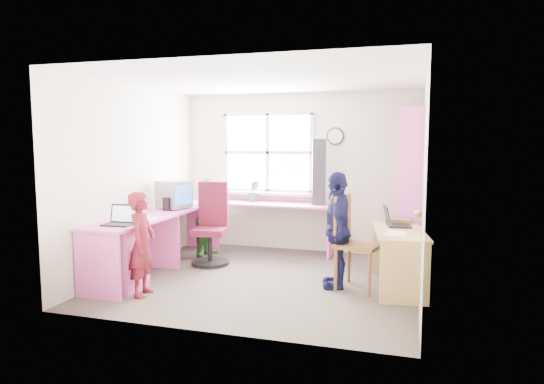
# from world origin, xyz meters

# --- Properties ---
(room) EXTENTS (3.64, 3.44, 2.44)m
(room) POSITION_xyz_m (0.01, 0.10, 1.22)
(room) COLOR #494139
(room) RESTS_ON ground
(l_desk) EXTENTS (2.38, 2.95, 0.75)m
(l_desk) POSITION_xyz_m (-1.31, -0.28, 0.46)
(l_desk) COLOR #FF65C4
(l_desk) RESTS_ON ground
(right_desk) EXTENTS (0.71, 1.24, 0.68)m
(right_desk) POSITION_xyz_m (1.56, 0.09, 0.49)
(right_desk) COLOR tan
(right_desk) RESTS_ON ground
(bookshelf) EXTENTS (0.30, 1.02, 2.10)m
(bookshelf) POSITION_xyz_m (1.65, 1.19, 1.00)
(bookshelf) COLOR #FF65C4
(bookshelf) RESTS_ON ground
(swivel_chair) EXTENTS (0.59, 0.59, 1.12)m
(swivel_chair) POSITION_xyz_m (-0.96, 0.53, 0.48)
(swivel_chair) COLOR black
(swivel_chair) RESTS_ON ground
(wooden_chair) EXTENTS (0.56, 0.56, 1.07)m
(wooden_chair) POSITION_xyz_m (1.05, -0.03, 0.58)
(wooden_chair) COLOR brown
(wooden_chair) RESTS_ON ground
(crt_monitor) EXTENTS (0.49, 0.46, 0.39)m
(crt_monitor) POSITION_xyz_m (-1.49, 0.47, 0.95)
(crt_monitor) COLOR gray
(crt_monitor) RESTS_ON l_desk
(laptop_left) EXTENTS (0.34, 0.29, 0.22)m
(laptop_left) POSITION_xyz_m (-1.45, -0.84, 0.80)
(laptop_left) COLOR black
(laptop_left) RESTS_ON l_desk
(laptop_right) EXTENTS (0.36, 0.41, 0.24)m
(laptop_right) POSITION_xyz_m (1.48, 0.37, 0.74)
(laptop_right) COLOR black
(laptop_right) RESTS_ON right_desk
(speaker_a) EXTENTS (0.10, 0.10, 0.18)m
(speaker_a) POSITION_xyz_m (-1.48, 0.26, 0.84)
(speaker_a) COLOR black
(speaker_a) RESTS_ON l_desk
(speaker_b) EXTENTS (0.11, 0.11, 0.17)m
(speaker_b) POSITION_xyz_m (-1.44, 0.76, 0.84)
(speaker_b) COLOR black
(speaker_b) RESTS_ON l_desk
(cd_tower) EXTENTS (0.23, 0.22, 0.96)m
(cd_tower) POSITION_xyz_m (0.35, 1.46, 1.23)
(cd_tower) COLOR black
(cd_tower) RESTS_ON l_desk
(game_box) EXTENTS (0.32, 0.32, 0.06)m
(game_box) POSITION_xyz_m (1.53, 0.62, 0.71)
(game_box) COLOR red
(game_box) RESTS_ON right_desk
(paper_a) EXTENTS (0.28, 0.36, 0.00)m
(paper_a) POSITION_xyz_m (-1.38, -0.42, 0.75)
(paper_a) COLOR white
(paper_a) RESTS_ON l_desk
(paper_b) EXTENTS (0.25, 0.34, 0.00)m
(paper_b) POSITION_xyz_m (1.53, -0.12, 0.68)
(paper_b) COLOR white
(paper_b) RESTS_ON right_desk
(potted_plant) EXTENTS (0.21, 0.18, 0.33)m
(potted_plant) POSITION_xyz_m (-0.67, 1.48, 0.91)
(potted_plant) COLOR #2B6C34
(potted_plant) RESTS_ON l_desk
(person_red) EXTENTS (0.35, 0.46, 1.14)m
(person_red) POSITION_xyz_m (-1.11, -0.96, 0.57)
(person_red) COLOR maroon
(person_red) RESTS_ON ground
(person_green) EXTENTS (0.45, 0.57, 1.13)m
(person_green) POSITION_xyz_m (-1.14, 0.93, 0.56)
(person_green) COLOR #30742E
(person_green) RESTS_ON ground
(person_navy) EXTENTS (0.49, 0.84, 1.34)m
(person_navy) POSITION_xyz_m (0.87, -0.04, 0.67)
(person_navy) COLOR #151843
(person_navy) RESTS_ON ground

